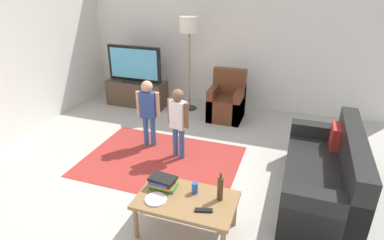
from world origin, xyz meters
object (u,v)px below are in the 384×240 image
object	(u,v)px
child_center	(178,118)
bottle	(220,188)
plate	(156,199)
floor_lamp	(189,29)
book_stack	(163,182)
tv	(134,65)
armchair	(227,103)
tv_stand	(137,93)
soda_can	(195,188)
child_near_tv	(148,108)
tv_remote	(204,210)
couch	(327,177)
coffee_table	(186,203)

from	to	relation	value
child_center	bottle	bearing A→B (deg)	-53.59
bottle	plate	size ratio (longest dim) A/B	1.42
floor_lamp	plate	size ratio (longest dim) A/B	8.09
child_center	book_stack	world-z (taller)	child_center
book_stack	plate	distance (m)	0.23
plate	floor_lamp	bearing A→B (deg)	103.90
book_stack	bottle	xyz separation A→B (m)	(0.62, -0.00, 0.07)
tv	armchair	size ratio (longest dim) A/B	1.22
tv_stand	armchair	bearing A→B (deg)	-1.20
soda_can	plate	bearing A→B (deg)	-143.95
child_near_tv	child_center	distance (m)	0.59
floor_lamp	soda_can	xyz separation A→B (m)	(1.15, -3.06, -1.06)
tv_remote	couch	bearing A→B (deg)	30.56
tv	coffee_table	distance (m)	3.74
armchair	bottle	bearing A→B (deg)	-78.00
coffee_table	bottle	world-z (taller)	bottle
tv	floor_lamp	size ratio (longest dim) A/B	0.62
armchair	plate	distance (m)	3.11
child_near_tv	book_stack	world-z (taller)	child_near_tv
tv_stand	couch	bearing A→B (deg)	-28.85
tv_stand	armchair	world-z (taller)	armchair
child_near_tv	plate	xyz separation A→B (m)	(0.90, -1.68, -0.21)
coffee_table	soda_can	size ratio (longest dim) A/B	8.33
couch	floor_lamp	bearing A→B (deg)	139.57
tv_stand	floor_lamp	world-z (taller)	floor_lamp
tv	plate	bearing A→B (deg)	-58.83
armchair	bottle	world-z (taller)	armchair
couch	tv_remote	world-z (taller)	couch
floor_lamp	child_center	world-z (taller)	floor_lamp
floor_lamp	book_stack	world-z (taller)	floor_lamp
bottle	tv_stand	bearing A→B (deg)	130.38
child_near_tv	coffee_table	xyz separation A→B (m)	(1.18, -1.56, -0.26)
armchair	child_near_tv	distance (m)	1.71
bottle	tv_remote	bearing A→B (deg)	-114.44
floor_lamp	coffee_table	distance (m)	3.57
coffee_table	tv	bearing A→B (deg)	125.82
armchair	child_center	xyz separation A→B (m)	(-0.33, -1.61, 0.34)
plate	tv	bearing A→B (deg)	121.17
child_center	coffee_table	bearing A→B (deg)	-65.68
tv_stand	coffee_table	distance (m)	3.73
soda_can	floor_lamp	bearing A→B (deg)	110.53
child_near_tv	soda_can	distance (m)	1.90
bottle	plate	bearing A→B (deg)	-159.86
tv_stand	bottle	distance (m)	3.86
couch	soda_can	world-z (taller)	couch
floor_lamp	couch	bearing A→B (deg)	-40.43
child_center	coffee_table	distance (m)	1.53
coffee_table	bottle	bearing A→B (deg)	17.35
child_near_tv	bottle	xyz separation A→B (m)	(1.50, -1.46, -0.08)
child_near_tv	tv_remote	distance (m)	2.20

